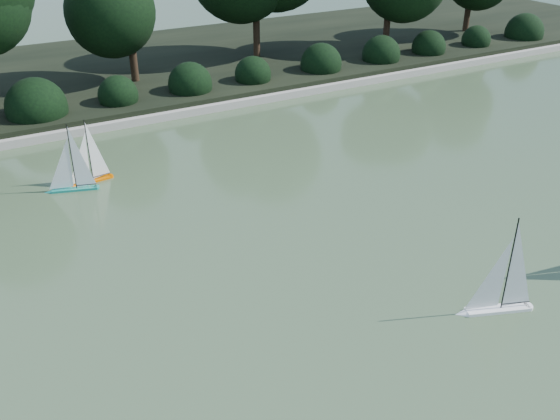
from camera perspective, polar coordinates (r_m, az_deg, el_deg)
name	(u,v)px	position (r m, az deg, el deg)	size (l,w,h in m)	color
ground	(355,354)	(7.74, 6.91, -12.95)	(80.00, 80.00, 0.00)	#354B2D
pond_coping	(127,122)	(14.92, -13.79, 7.85)	(40.00, 0.35, 0.18)	gray
far_bank	(84,77)	(18.62, -17.52, 11.56)	(40.00, 8.00, 0.30)	black
shrub_hedge	(114,96)	(15.63, -14.93, 10.03)	(29.10, 1.10, 1.10)	black
sailboat_white_a	(494,297)	(8.67, 19.00, -7.51)	(1.06, 0.53, 1.48)	white
sailboat_orange	(86,173)	(12.15, -17.28, 3.24)	(0.96, 0.28, 1.30)	#EF6500
sailboat_teal	(69,180)	(11.95, -18.76, 2.61)	(0.98, 0.43, 1.35)	#178170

